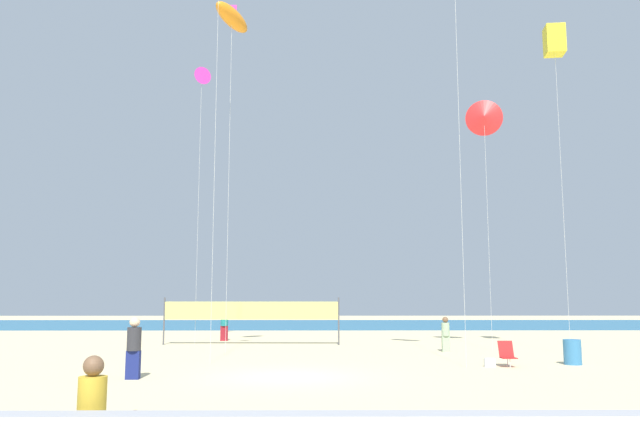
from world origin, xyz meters
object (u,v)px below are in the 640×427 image
beachgoer_charcoal_shirt (134,346)px  trash_barrel (572,352)px  mother_figure (91,414)px  folding_beach_chair (507,353)px  kite_orange_inflatable (232,18)px  beach_handbag (490,362)px  kite_red_delta (484,117)px  kite_green_diamond (218,4)px  kite_magenta_delta (202,77)px  kite_yellow_box (554,41)px  volleyball_net (251,312)px  beachgoer_teal_shirt (224,323)px  beachgoer_sage_shirt (446,333)px

beachgoer_charcoal_shirt → trash_barrel: 15.31m
mother_figure → folding_beach_chair: 16.77m
mother_figure → kite_orange_inflatable: size_ratio=0.11×
trash_barrel → beach_handbag: (-3.21, -0.68, -0.30)m
mother_figure → kite_red_delta: size_ratio=0.14×
mother_figure → beachgoer_charcoal_shirt: beachgoer_charcoal_shirt is taller
kite_red_delta → kite_green_diamond: bearing=-155.3°
beach_handbag → kite_magenta_delta: 21.45m
folding_beach_chair → kite_yellow_box: bearing=54.1°
volleyball_net → beach_handbag: 13.76m
mother_figure → beachgoer_charcoal_shirt: bearing=124.4°
beachgoer_teal_shirt → folding_beach_chair: bearing=-36.0°
beachgoer_charcoal_shirt → kite_orange_inflatable: bearing=-82.7°
beachgoer_charcoal_shirt → kite_magenta_delta: size_ratio=0.12×
beach_handbag → kite_yellow_box: bearing=42.4°
beachgoer_teal_shirt → volleyball_net: size_ratio=0.20×
beachgoer_teal_shirt → kite_green_diamond: 17.65m
volleyball_net → kite_red_delta: (11.34, -3.46, 9.31)m
beachgoer_teal_shirt → kite_red_delta: bearing=-14.7°
beachgoer_teal_shirt → kite_orange_inflatable: size_ratio=0.12×
folding_beach_chair → kite_yellow_box: 14.50m
folding_beach_chair → trash_barrel: size_ratio=0.99×
trash_barrel → kite_red_delta: kite_red_delta is taller
beach_handbag → mother_figure: bearing=-124.0°
kite_green_diamond → beachgoer_charcoal_shirt: bearing=-110.8°
mother_figure → trash_barrel: (12.37, 14.24, -0.44)m
beachgoer_teal_shirt → kite_red_delta: kite_red_delta is taller
beachgoer_charcoal_shirt → beach_handbag: size_ratio=4.90×
mother_figure → volleyball_net: 23.51m
beach_handbag → beachgoer_charcoal_shirt: bearing=-164.6°
beachgoer_teal_shirt → kite_green_diamond: (1.21, -11.91, 12.97)m
mother_figure → kite_green_diamond: (-0.84, 14.56, 13.04)m
beachgoer_sage_shirt → kite_yellow_box: (4.87, -1.71, 12.97)m
trash_barrel → beachgoer_sage_shirt: bearing=124.1°
kite_yellow_box → beach_handbag: bearing=-137.6°
beachgoer_sage_shirt → beach_handbag: 5.92m
kite_green_diamond → beach_handbag: bearing=-5.7°
mother_figure → beach_handbag: (9.16, 13.57, -0.74)m
beachgoer_teal_shirt → kite_yellow_box: kite_yellow_box is taller
folding_beach_chair → trash_barrel: bearing=21.7°
folding_beach_chair → volleyball_net: bearing=143.1°
beachgoer_sage_shirt → volleyball_net: (-9.10, 4.05, 0.82)m
beachgoer_teal_shirt → volleyball_net: 3.54m
kite_yellow_box → trash_barrel: bearing=-111.2°
kite_magenta_delta → beachgoer_sage_shirt: bearing=-20.4°
mother_figure → kite_yellow_box: (13.73, 17.73, 12.91)m
beachgoer_sage_shirt → beachgoer_teal_shirt: bearing=-94.5°
beach_handbag → kite_green_diamond: bearing=174.3°
folding_beach_chair → kite_magenta_delta: 21.60m
beachgoer_charcoal_shirt → volleyball_net: volleyball_net is taller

